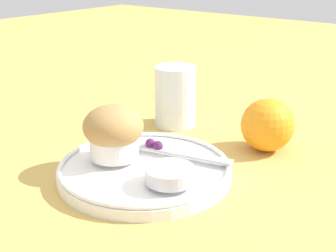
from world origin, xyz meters
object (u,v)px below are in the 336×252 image
object	(u,v)px
butter_knife	(169,151)
juice_glass	(175,96)
orange_fruit	(267,125)
muffin	(113,131)

from	to	relation	value
butter_knife	juice_glass	distance (m)	0.17
juice_glass	orange_fruit	bearing A→B (deg)	-0.52
muffin	orange_fruit	distance (m)	0.23
muffin	juice_glass	world-z (taller)	juice_glass
muffin	orange_fruit	world-z (taller)	muffin
muffin	orange_fruit	xyz separation A→B (m)	(0.13, 0.19, -0.02)
butter_knife	juice_glass	xyz separation A→B (m)	(-0.09, 0.13, 0.03)
orange_fruit	juice_glass	world-z (taller)	juice_glass
butter_knife	juice_glass	size ratio (longest dim) A/B	1.75
butter_knife	orange_fruit	bearing A→B (deg)	46.86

